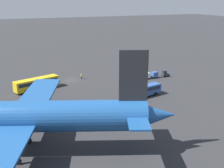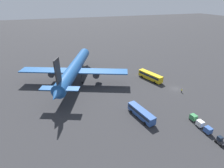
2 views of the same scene
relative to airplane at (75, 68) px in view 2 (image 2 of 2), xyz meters
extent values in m
plane|color=#2D2D30|center=(-21.11, -39.02, -6.59)|extent=(600.00, 600.00, 0.00)
cylinder|color=#1E5193|center=(0.58, -0.24, 0.11)|extent=(44.15, 22.05, 5.16)
cone|color=#1E5193|center=(22.87, -9.37, 0.11)|extent=(7.11, 6.69, 4.90)
cone|color=#1E5193|center=(-21.95, 8.99, 0.11)|extent=(7.97, 6.84, 4.64)
cube|color=#1E5193|center=(3.42, 12.72, -0.53)|extent=(13.43, 21.65, 0.44)
cube|color=#1E5193|center=(-6.48, -11.46, -0.53)|extent=(13.43, 21.65, 0.44)
cube|color=#262628|center=(-18.41, 7.54, 6.82)|extent=(4.36, 2.06, 8.25)
cube|color=#1E5193|center=(-18.83, 7.71, 0.63)|extent=(8.04, 13.62, 0.28)
cylinder|color=#38383D|center=(3.50, 9.29, -2.17)|extent=(6.14, 4.70, 2.84)
cylinder|color=#38383D|center=(-4.02, -9.07, -2.17)|extent=(6.14, 4.70, 2.84)
cylinder|color=#38383D|center=(15.35, -6.29, -4.53)|extent=(0.50, 0.50, 4.13)
cylinder|color=black|center=(15.35, -6.29, -6.14)|extent=(1.02, 0.80, 0.90)
cylinder|color=#38383D|center=(-0.26, 3.73, -4.53)|extent=(0.50, 0.50, 4.13)
cylinder|color=black|center=(-0.26, 3.73, -6.14)|extent=(1.02, 0.80, 0.90)
cylinder|color=#38383D|center=(-2.80, -2.48, -4.53)|extent=(0.50, 0.50, 4.13)
cylinder|color=black|center=(-2.80, -2.48, -6.14)|extent=(1.02, 0.80, 0.90)
cube|color=gold|center=(-9.49, -33.45, -4.69)|extent=(13.08, 6.49, 2.91)
cube|color=#192333|center=(-9.49, -33.45, -4.18)|extent=(12.11, 6.22, 0.93)
cylinder|color=black|center=(-6.12, -30.88, -6.09)|extent=(1.04, 0.58, 1.00)
cylinder|color=black|center=(-5.26, -33.66, -6.09)|extent=(1.04, 0.58, 1.00)
cylinder|color=black|center=(-13.72, -33.25, -6.09)|extent=(1.04, 0.58, 1.00)
cylinder|color=black|center=(-12.85, -36.03, -6.09)|extent=(1.04, 0.58, 1.00)
cube|color=#2D5199|center=(-33.91, -15.79, -4.86)|extent=(11.52, 4.65, 2.57)
cube|color=#192333|center=(-33.91, -15.79, -4.41)|extent=(10.65, 4.52, 0.82)
cylinder|color=black|center=(-30.74, -13.82, -6.09)|extent=(1.04, 0.49, 1.00)
cylinder|color=black|center=(-30.23, -16.42, -6.09)|extent=(1.04, 0.49, 1.00)
cylinder|color=black|center=(-37.58, -15.16, -6.09)|extent=(1.04, 0.49, 1.00)
cylinder|color=black|center=(-37.07, -17.76, -6.09)|extent=(1.04, 0.49, 1.00)
cube|color=#333338|center=(-51.12, -30.31, -5.94)|extent=(2.41, 1.31, 0.70)
cube|color=#192333|center=(-50.70, -30.31, -5.04)|extent=(1.08, 1.17, 1.10)
cylinder|color=black|center=(-50.28, -29.61, -6.29)|extent=(0.60, 0.22, 0.60)
cylinder|color=black|center=(-50.28, -31.01, -6.29)|extent=(0.60, 0.22, 0.60)
cylinder|color=black|center=(-51.96, -29.60, -6.29)|extent=(0.60, 0.22, 0.60)
cylinder|color=#1E1E2D|center=(-24.64, -39.22, -6.17)|extent=(0.32, 0.32, 0.85)
cylinder|color=yellow|center=(-24.64, -39.22, -5.42)|extent=(0.38, 0.38, 0.65)
sphere|color=tan|center=(-24.64, -39.22, -4.97)|extent=(0.24, 0.24, 0.24)
cube|color=#38383D|center=(-46.84, -30.33, -6.18)|extent=(2.08, 1.79, 0.10)
cube|color=#33569E|center=(-46.84, -30.33, -5.33)|extent=(1.99, 1.70, 1.60)
cylinder|color=black|center=(-46.12, -29.65, -6.41)|extent=(0.37, 0.14, 0.36)
cylinder|color=black|center=(-46.05, -30.92, -6.41)|extent=(0.37, 0.14, 0.36)
cylinder|color=black|center=(-47.64, -29.73, -6.41)|extent=(0.37, 0.14, 0.36)
cylinder|color=black|center=(-47.57, -31.01, -6.41)|extent=(0.37, 0.14, 0.36)
cube|color=#38383D|center=(-43.79, -30.35, -6.18)|extent=(2.08, 1.79, 0.10)
cube|color=silver|center=(-43.79, -30.35, -5.33)|extent=(1.99, 1.70, 1.60)
cylinder|color=black|center=(-43.07, -29.66, -6.41)|extent=(0.37, 0.14, 0.36)
cylinder|color=black|center=(-43.00, -30.94, -6.41)|extent=(0.37, 0.14, 0.36)
cylinder|color=black|center=(-44.59, -29.75, -6.41)|extent=(0.37, 0.14, 0.36)
cylinder|color=black|center=(-44.52, -31.03, -6.41)|extent=(0.37, 0.14, 0.36)
cube|color=#38383D|center=(-40.74, -30.61, -6.18)|extent=(2.08, 1.79, 0.10)
cube|color=#38844C|center=(-40.74, -30.61, -5.33)|extent=(1.99, 1.70, 1.60)
cylinder|color=black|center=(-40.02, -29.93, -6.41)|extent=(0.37, 0.14, 0.36)
cylinder|color=black|center=(-39.95, -31.21, -6.41)|extent=(0.37, 0.14, 0.36)
cylinder|color=black|center=(-41.54, -30.01, -6.41)|extent=(0.37, 0.14, 0.36)
cylinder|color=black|center=(-41.46, -31.29, -6.41)|extent=(0.37, 0.14, 0.36)
camera|label=1|loc=(1.99, 45.00, 18.50)|focal=45.00mm
camera|label=2|loc=(-74.16, 8.19, 28.50)|focal=28.00mm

